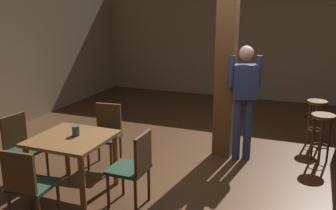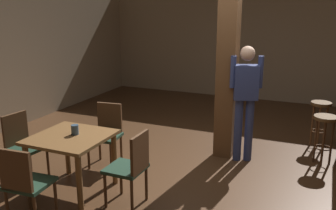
{
  "view_description": "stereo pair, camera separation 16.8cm",
  "coord_description": "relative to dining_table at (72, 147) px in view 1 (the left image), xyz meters",
  "views": [
    {
      "loc": [
        1.28,
        -4.76,
        2.3
      ],
      "look_at": [
        -0.53,
        -0.13,
        0.94
      ],
      "focal_mm": 40.0,
      "sensor_mm": 36.0,
      "label": 1
    },
    {
      "loc": [
        1.44,
        -4.69,
        2.3
      ],
      "look_at": [
        -0.53,
        -0.13,
        0.94
      ],
      "focal_mm": 40.0,
      "sensor_mm": 36.0,
      "label": 2
    }
  ],
  "objects": [
    {
      "name": "standing_person",
      "position": [
        1.75,
        1.8,
        0.4
      ],
      "size": [
        0.46,
        0.31,
        1.72
      ],
      "color": "navy",
      "rests_on": "ground_plane"
    },
    {
      "name": "chair_north",
      "position": [
        -0.05,
        0.87,
        -0.1
      ],
      "size": [
        0.46,
        0.46,
        0.89
      ],
      "color": "#1E3828",
      "rests_on": "ground_plane"
    },
    {
      "name": "chair_east",
      "position": [
        0.85,
        -0.02,
        -0.1
      ],
      "size": [
        0.43,
        0.43,
        0.89
      ],
      "color": "#1E3828",
      "rests_on": "ground_plane"
    },
    {
      "name": "wall_back",
      "position": [
        1.36,
        5.71,
        0.8
      ],
      "size": [
        8.0,
        0.1,
        2.8
      ],
      "primitive_type": "cube",
      "color": "gray",
      "rests_on": "ground_plane"
    },
    {
      "name": "dining_table",
      "position": [
        0.0,
        0.0,
        0.0
      ],
      "size": [
        0.89,
        0.89,
        0.73
      ],
      "color": "brown",
      "rests_on": "ground_plane"
    },
    {
      "name": "chair_west",
      "position": [
        -0.81,
        0.02,
        -0.1
      ],
      "size": [
        0.46,
        0.46,
        0.89
      ],
      "color": "#1E3828",
      "rests_on": "ground_plane"
    },
    {
      "name": "ground_plane",
      "position": [
        1.36,
        1.21,
        -0.6
      ],
      "size": [
        10.8,
        10.8,
        0.0
      ],
      "primitive_type": "plane",
      "color": "#422816"
    },
    {
      "name": "bar_stool_near",
      "position": [
        2.86,
        2.14,
        -0.06
      ],
      "size": [
        0.34,
        0.34,
        0.73
      ],
      "color": "#4C3319",
      "rests_on": "ground_plane"
    },
    {
      "name": "napkin_cup",
      "position": [
        0.02,
        0.06,
        0.19
      ],
      "size": [
        0.09,
        0.09,
        0.12
      ],
      "primitive_type": "cylinder",
      "color": "#33475B",
      "rests_on": "dining_table"
    },
    {
      "name": "pillar",
      "position": [
        1.44,
        1.89,
        0.8
      ],
      "size": [
        0.28,
        0.28,
        2.8
      ],
      "primitive_type": "cube",
      "color": "brown",
      "rests_on": "ground_plane"
    },
    {
      "name": "chair_south",
      "position": [
        0.03,
        -0.83,
        -0.1
      ],
      "size": [
        0.45,
        0.45,
        0.89
      ],
      "color": "#1E3828",
      "rests_on": "ground_plane"
    },
    {
      "name": "bar_stool_mid",
      "position": [
        2.77,
        2.88,
        -0.05
      ],
      "size": [
        0.32,
        0.32,
        0.75
      ],
      "color": "#4C3319",
      "rests_on": "ground_plane"
    }
  ]
}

